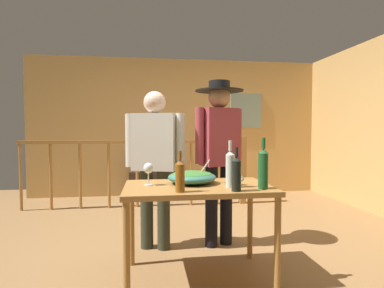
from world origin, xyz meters
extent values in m
plane|color=olive|center=(0.00, 0.00, 0.00)|extent=(7.27, 7.27, 0.00)
cube|color=tan|center=(0.00, 2.79, 1.27)|extent=(5.45, 0.10, 2.55)
cube|color=gray|center=(1.31, 2.73, 1.60)|extent=(0.62, 0.03, 0.67)
cylinder|color=#9E6B33|center=(-2.47, 1.87, 0.50)|extent=(0.04, 0.04, 1.01)
cylinder|color=#9E6B33|center=(-2.04, 1.87, 0.50)|extent=(0.04, 0.04, 1.01)
cylinder|color=#9E6B33|center=(-1.61, 1.87, 0.50)|extent=(0.04, 0.04, 1.01)
cylinder|color=#9E6B33|center=(-1.18, 1.87, 0.50)|extent=(0.04, 0.04, 1.01)
cylinder|color=#9E6B33|center=(-0.75, 1.87, 0.50)|extent=(0.04, 0.04, 1.01)
cylinder|color=#9E6B33|center=(-0.31, 1.87, 0.50)|extent=(0.04, 0.04, 1.01)
cylinder|color=#9E6B33|center=(0.12, 1.87, 0.50)|extent=(0.04, 0.04, 1.01)
cylinder|color=#9E6B33|center=(0.55, 1.87, 0.50)|extent=(0.04, 0.04, 1.01)
cylinder|color=#9E6B33|center=(0.98, 1.87, 0.50)|extent=(0.04, 0.04, 1.01)
cube|color=#9E6B33|center=(-0.75, 1.87, 1.03)|extent=(3.54, 0.07, 0.05)
cube|color=#9E6B33|center=(0.98, 1.87, 0.55)|extent=(0.10, 0.10, 1.11)
cube|color=#38281E|center=(-0.45, 2.44, 0.25)|extent=(0.90, 0.40, 0.50)
cube|color=black|center=(-0.45, 2.44, 0.51)|extent=(0.20, 0.12, 0.02)
cylinder|color=black|center=(-0.45, 2.44, 0.56)|extent=(0.03, 0.03, 0.08)
cube|color=black|center=(-0.45, 2.41, 0.76)|extent=(0.57, 0.06, 0.32)
cube|color=black|center=(-0.45, 2.39, 0.76)|extent=(0.52, 0.01, 0.28)
cube|color=#9E6B33|center=(-0.16, -0.60, 0.75)|extent=(1.19, 0.72, 0.04)
cylinder|color=#9E6B33|center=(-0.71, -0.92, 0.36)|extent=(0.05, 0.05, 0.73)
cylinder|color=#9E6B33|center=(0.39, -0.92, 0.36)|extent=(0.05, 0.05, 0.73)
cylinder|color=#9E6B33|center=(-0.71, -0.28, 0.36)|extent=(0.05, 0.05, 0.73)
cylinder|color=#9E6B33|center=(0.39, -0.28, 0.36)|extent=(0.05, 0.05, 0.73)
ellipsoid|color=#337060|center=(-0.19, -0.51, 0.82)|extent=(0.41, 0.41, 0.10)
ellipsoid|color=#38702D|center=(-0.19, -0.51, 0.85)|extent=(0.34, 0.34, 0.05)
cylinder|color=silver|center=(-0.11, -0.51, 0.87)|extent=(0.15, 0.01, 0.21)
cylinder|color=silver|center=(-0.56, -0.54, 0.77)|extent=(0.07, 0.07, 0.01)
cylinder|color=silver|center=(-0.56, -0.54, 0.82)|extent=(0.01, 0.01, 0.10)
ellipsoid|color=silver|center=(-0.56, -0.54, 0.91)|extent=(0.08, 0.08, 0.09)
cylinder|color=black|center=(0.08, -0.88, 0.88)|extent=(0.07, 0.07, 0.22)
cone|color=black|center=(0.08, -0.88, 1.01)|extent=(0.07, 0.07, 0.03)
cylinder|color=black|center=(0.08, -0.88, 1.06)|extent=(0.03, 0.03, 0.07)
cylinder|color=#1E5628|center=(0.32, -0.81, 0.90)|extent=(0.08, 0.08, 0.27)
cone|color=#1E5628|center=(0.32, -0.81, 1.06)|extent=(0.08, 0.08, 0.03)
cylinder|color=#1E5628|center=(0.32, -0.81, 1.12)|extent=(0.03, 0.03, 0.09)
cylinder|color=silver|center=(0.08, -0.73, 0.90)|extent=(0.07, 0.07, 0.26)
cone|color=silver|center=(0.08, -0.73, 1.04)|extent=(0.07, 0.07, 0.03)
cylinder|color=silver|center=(0.08, -0.73, 1.10)|extent=(0.03, 0.03, 0.08)
cylinder|color=brown|center=(-0.33, -0.86, 0.87)|extent=(0.07, 0.07, 0.20)
cone|color=brown|center=(-0.33, -0.86, 0.99)|extent=(0.07, 0.07, 0.03)
cylinder|color=brown|center=(-0.33, -0.86, 1.04)|extent=(0.03, 0.03, 0.07)
cylinder|color=white|center=(0.15, -0.63, 0.81)|extent=(0.08, 0.08, 0.09)
torus|color=white|center=(0.20, -0.63, 0.82)|extent=(0.05, 0.01, 0.05)
cylinder|color=#2D3323|center=(-0.41, 0.06, 0.41)|extent=(0.13, 0.13, 0.81)
cylinder|color=#2D3323|center=(-0.58, 0.11, 0.41)|extent=(0.13, 0.13, 0.81)
cube|color=beige|center=(-0.50, 0.08, 1.10)|extent=(0.48, 0.34, 0.58)
cylinder|color=beige|center=(-0.24, 0.00, 1.11)|extent=(0.09, 0.09, 0.55)
cylinder|color=beige|center=(-0.75, 0.17, 1.11)|extent=(0.09, 0.09, 0.55)
sphere|color=beige|center=(-0.50, 0.08, 1.50)|extent=(0.22, 0.22, 0.22)
cylinder|color=black|center=(0.26, 0.11, 0.42)|extent=(0.13, 0.13, 0.85)
cylinder|color=black|center=(0.09, 0.06, 0.42)|extent=(0.13, 0.13, 0.85)
cube|color=#9E3842|center=(0.17, 0.08, 1.15)|extent=(0.41, 0.32, 0.60)
cylinder|color=#9E3842|center=(0.39, 0.16, 1.16)|extent=(0.09, 0.09, 0.57)
cylinder|color=#9E3842|center=(-0.04, 0.01, 1.16)|extent=(0.09, 0.09, 0.57)
sphere|color=tan|center=(0.17, 0.08, 1.56)|extent=(0.23, 0.23, 0.23)
cylinder|color=black|center=(0.17, 0.08, 1.63)|extent=(0.50, 0.50, 0.01)
cylinder|color=black|center=(0.17, 0.08, 1.68)|extent=(0.22, 0.22, 0.10)
camera|label=1|loc=(-0.55, -3.10, 1.22)|focal=29.10mm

